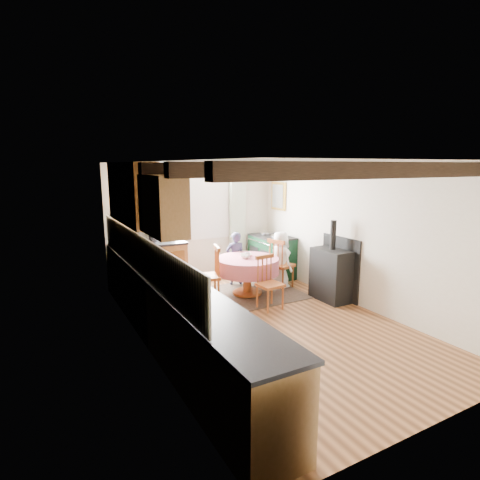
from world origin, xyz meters
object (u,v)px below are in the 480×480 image
chair_right (281,263)px  cast_iron_stove (332,261)px  dining_table (247,276)px  child_far (235,258)px  child_right (280,260)px  chair_near (270,283)px  aga_range (272,256)px  chair_left (207,274)px  cup (248,255)px

chair_right → cast_iron_stove: size_ratio=0.69×
dining_table → chair_right: bearing=4.2°
child_far → child_right: (0.69, -0.57, 0.02)m
cast_iron_stove → child_far: cast_iron_stove is taller
chair_near → chair_right: 1.19m
aga_range → cast_iron_stove: cast_iron_stove is taller
child_right → dining_table: bearing=92.1°
chair_near → cast_iron_stove: bearing=-12.2°
chair_near → chair_left: (-0.78, 0.80, 0.05)m
chair_right → cup: (-0.78, -0.06, 0.26)m
chair_right → dining_table: bearing=76.1°
cast_iron_stove → child_far: 1.94m
chair_left → child_far: 1.13m
chair_right → child_right: 0.07m
chair_right → aga_range: (0.27, 0.73, -0.04)m
aga_range → cup: size_ratio=8.96×
chair_right → cup: 0.83m
chair_near → cup: (0.03, 0.80, 0.30)m
child_far → child_right: 0.89m
aga_range → cup: aga_range is taller
chair_near → chair_right: chair_right is taller
aga_range → cast_iron_stove: bearing=-86.4°
dining_table → chair_right: chair_right is taller
chair_near → aga_range: (1.08, 1.59, 0.01)m
chair_left → cup: 0.84m
dining_table → cast_iron_stove: 1.55m
aga_range → cup: 1.35m
chair_near → cast_iron_stove: 1.23m
aga_range → chair_left: bearing=-156.8°
chair_left → child_far: child_far is taller
child_far → child_right: child_right is taller
dining_table → chair_near: size_ratio=1.28×
child_far → child_right: size_ratio=0.97×
chair_left → chair_near: bearing=59.1°
chair_left → aga_range: size_ratio=1.01×
dining_table → child_far: child_far is taller
chair_near → cast_iron_stove: (1.19, -0.14, 0.26)m
chair_right → aga_range: chair_right is taller
aga_range → chair_near: bearing=-124.1°
chair_near → cup: 0.86m
dining_table → child_far: bearing=81.0°
chair_left → cup: bearing=105.1°
aga_range → cast_iron_stove: size_ratio=0.69×
cup → child_far: bearing=81.3°
cast_iron_stove → aga_range: bearing=93.6°
aga_range → cup: bearing=-143.0°
chair_left → aga_range: chair_left is taller
aga_range → child_far: bearing=-172.4°
chair_left → cup: (0.81, 0.00, 0.25)m
dining_table → child_right: bearing=6.8°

